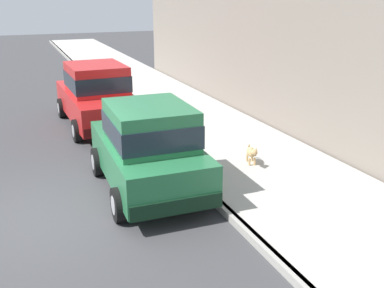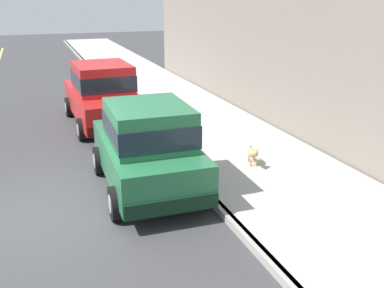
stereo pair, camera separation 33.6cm
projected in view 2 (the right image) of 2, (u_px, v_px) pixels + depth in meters
ground_plane at (41, 215)px, 8.31m from camera, size 80.00×80.00×0.00m
curb at (200, 187)px, 9.33m from camera, size 0.16×64.00×0.14m
sidewalk at (275, 175)px, 9.92m from camera, size 3.60×64.00×0.14m
car_green_hatchback at (148, 146)px, 9.05m from camera, size 2.02×3.84×1.88m
car_red_sedan at (103, 94)px, 13.70m from camera, size 2.13×4.65×1.92m
dog_tan at (253, 153)px, 10.24m from camera, size 0.34×0.73×0.49m
building_facade at (263, 49)px, 14.01m from camera, size 0.50×20.00×4.49m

